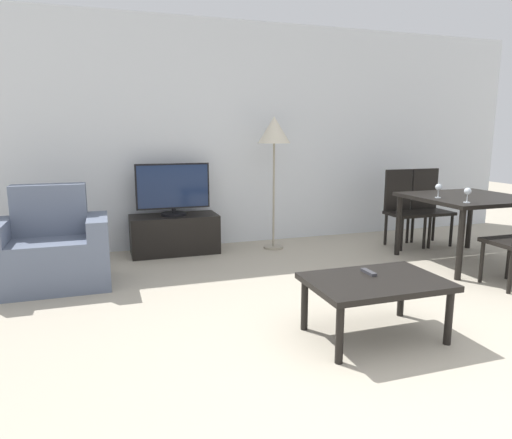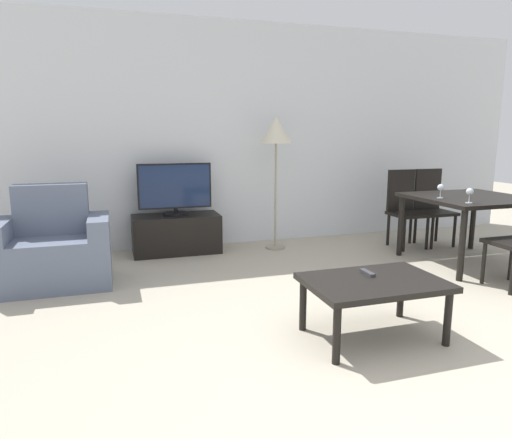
# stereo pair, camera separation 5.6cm
# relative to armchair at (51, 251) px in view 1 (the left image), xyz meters

# --- Properties ---
(ground_plane) EXTENTS (18.00, 18.00, 0.00)m
(ground_plane) POSITION_rel_armchair_xyz_m (2.11, -2.57, -0.33)
(ground_plane) COLOR #B2A893
(wall_back) EXTENTS (7.95, 0.06, 2.70)m
(wall_back) POSITION_rel_armchair_xyz_m (2.11, 1.14, 1.02)
(wall_back) COLOR silver
(wall_back) RESTS_ON ground_plane
(armchair) EXTENTS (1.00, 0.64, 0.92)m
(armchair) POSITION_rel_armchair_xyz_m (0.00, 0.00, 0.00)
(armchair) COLOR slate
(armchair) RESTS_ON ground_plane
(tv_stand) EXTENTS (1.00, 0.46, 0.45)m
(tv_stand) POSITION_rel_armchair_xyz_m (1.23, 0.84, -0.11)
(tv_stand) COLOR black
(tv_stand) RESTS_ON ground_plane
(tv) EXTENTS (0.84, 0.29, 0.60)m
(tv) POSITION_rel_armchair_xyz_m (1.23, 0.84, 0.42)
(tv) COLOR black
(tv) RESTS_ON tv_stand
(coffee_table) EXTENTS (0.92, 0.62, 0.41)m
(coffee_table) POSITION_rel_armchair_xyz_m (2.20, -1.84, 0.03)
(coffee_table) COLOR black
(coffee_table) RESTS_ON ground_plane
(dining_table) EXTENTS (1.13, 1.08, 0.72)m
(dining_table) POSITION_rel_armchair_xyz_m (4.16, -0.53, 0.31)
(dining_table) COLOR black
(dining_table) RESTS_ON ground_plane
(dining_chair_far) EXTENTS (0.40, 0.40, 0.94)m
(dining_chair_far) POSITION_rel_armchair_xyz_m (4.35, 0.32, 0.18)
(dining_chair_far) COLOR black
(dining_chair_far) RESTS_ON ground_plane
(dining_chair_far_left) EXTENTS (0.40, 0.40, 0.94)m
(dining_chair_far_left) POSITION_rel_armchair_xyz_m (3.96, 0.32, 0.18)
(dining_chair_far_left) COLOR black
(dining_chair_far_left) RESTS_ON ground_plane
(floor_lamp) EXTENTS (0.38, 0.38, 1.57)m
(floor_lamp) POSITION_rel_armchair_xyz_m (2.40, 0.68, 1.04)
(floor_lamp) COLOR gray
(floor_lamp) RESTS_ON ground_plane
(remote_primary) EXTENTS (0.04, 0.15, 0.02)m
(remote_primary) POSITION_rel_armchair_xyz_m (2.22, -1.72, 0.09)
(remote_primary) COLOR #38383D
(remote_primary) RESTS_ON coffee_table
(wine_glass_left) EXTENTS (0.07, 0.07, 0.15)m
(wine_glass_left) POSITION_rel_armchair_xyz_m (3.78, -0.91, 0.50)
(wine_glass_left) COLOR silver
(wine_glass_left) RESTS_ON dining_table
(wine_glass_center) EXTENTS (0.07, 0.07, 0.15)m
(wine_glass_center) POSITION_rel_armchair_xyz_m (3.75, -0.55, 0.50)
(wine_glass_center) COLOR silver
(wine_glass_center) RESTS_ON dining_table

